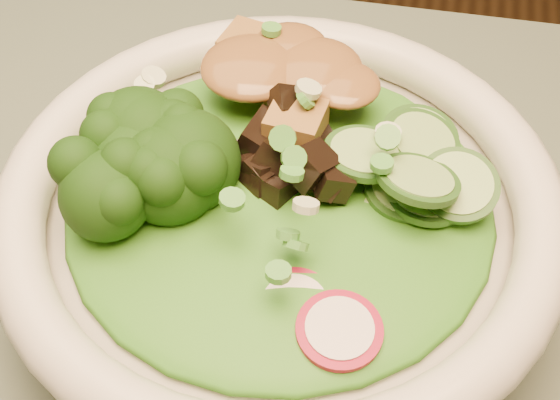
# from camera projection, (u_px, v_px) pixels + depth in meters

# --- Properties ---
(salad_bowl) EXTENTS (0.30, 0.30, 0.08)m
(salad_bowl) POSITION_uv_depth(u_px,v_px,m) (280.00, 226.00, 0.42)
(salad_bowl) COLOR silver
(salad_bowl) RESTS_ON dining_table
(lettuce_bed) EXTENTS (0.22, 0.22, 0.03)m
(lettuce_bed) POSITION_uv_depth(u_px,v_px,m) (280.00, 199.00, 0.41)
(lettuce_bed) COLOR #296B16
(lettuce_bed) RESTS_ON salad_bowl
(broccoli_florets) EXTENTS (0.11, 0.10, 0.05)m
(broccoli_florets) POSITION_uv_depth(u_px,v_px,m) (143.00, 182.00, 0.39)
(broccoli_florets) COLOR black
(broccoli_florets) RESTS_ON salad_bowl
(radish_slices) EXTENTS (0.13, 0.08, 0.02)m
(radish_slices) POSITION_uv_depth(u_px,v_px,m) (293.00, 312.00, 0.35)
(radish_slices) COLOR maroon
(radish_slices) RESTS_ON salad_bowl
(cucumber_slices) EXTENTS (0.10, 0.10, 0.04)m
(cucumber_slices) POSITION_uv_depth(u_px,v_px,m) (421.00, 179.00, 0.40)
(cucumber_slices) COLOR #95C26B
(cucumber_slices) RESTS_ON salad_bowl
(mushroom_heap) EXTENTS (0.10, 0.10, 0.04)m
(mushroom_heap) POSITION_uv_depth(u_px,v_px,m) (279.00, 159.00, 0.40)
(mushroom_heap) COLOR black
(mushroom_heap) RESTS_ON salad_bowl
(tofu_cubes) EXTENTS (0.11, 0.09, 0.04)m
(tofu_cubes) POSITION_uv_depth(u_px,v_px,m) (279.00, 90.00, 0.44)
(tofu_cubes) COLOR olive
(tofu_cubes) RESTS_ON salad_bowl
(peanut_sauce) EXTENTS (0.08, 0.06, 0.02)m
(peanut_sauce) POSITION_uv_depth(u_px,v_px,m) (279.00, 71.00, 0.43)
(peanut_sauce) COLOR brown
(peanut_sauce) RESTS_ON tofu_cubes
(scallion_garnish) EXTENTS (0.21, 0.21, 0.03)m
(scallion_garnish) POSITION_uv_depth(u_px,v_px,m) (280.00, 163.00, 0.39)
(scallion_garnish) COLOR #4A9936
(scallion_garnish) RESTS_ON salad_bowl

